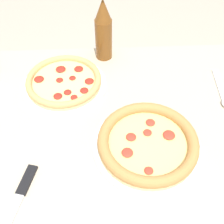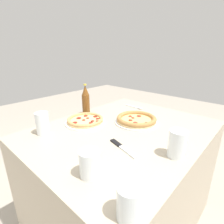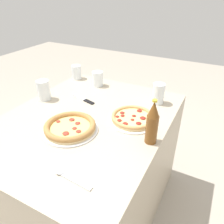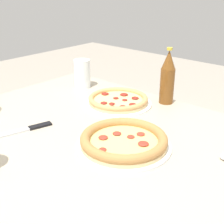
# 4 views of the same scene
# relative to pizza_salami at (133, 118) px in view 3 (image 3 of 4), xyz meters

# --- Properties ---
(ground_plane) EXTENTS (8.00, 8.00, 0.00)m
(ground_plane) POSITION_rel_pizza_salami_xyz_m (0.10, -0.26, -0.80)
(ground_plane) COLOR #A89E8E
(table) EXTENTS (1.16, 0.92, 0.78)m
(table) POSITION_rel_pizza_salami_xyz_m (0.10, -0.26, -0.41)
(table) COLOR #B7A88E
(table) RESTS_ON ground_plane
(pizza_salami) EXTENTS (0.28, 0.28, 0.04)m
(pizza_salami) POSITION_rel_pizza_salami_xyz_m (0.00, 0.00, 0.00)
(pizza_salami) COLOR white
(pizza_salami) RESTS_ON table
(pizza_pepperoni) EXTENTS (0.30, 0.30, 0.04)m
(pizza_pepperoni) POSITION_rel_pizza_salami_xyz_m (0.24, -0.25, 0.00)
(pizza_pepperoni) COLOR silver
(pizza_pepperoni) RESTS_ON table
(glass_lemonade) EXTENTS (0.08, 0.08, 0.13)m
(glass_lemonade) POSITION_rel_pizza_salami_xyz_m (-0.27, 0.06, 0.04)
(glass_lemonade) COLOR white
(glass_lemonade) RESTS_ON table
(glass_iced_tea) EXTENTS (0.08, 0.08, 0.11)m
(glass_iced_tea) POSITION_rel_pizza_salami_xyz_m (-0.38, -0.66, 0.03)
(glass_iced_tea) COLOR white
(glass_iced_tea) RESTS_ON table
(glass_red_wine) EXTENTS (0.08, 0.08, 0.11)m
(glass_red_wine) POSITION_rel_pizza_salami_xyz_m (-0.33, -0.43, 0.03)
(glass_red_wine) COLOR white
(glass_red_wine) RESTS_ON table
(glass_cola) EXTENTS (0.08, 0.08, 0.13)m
(glass_cola) POSITION_rel_pizza_salami_xyz_m (0.03, -0.63, 0.04)
(glass_cola) COLOR white
(glass_cola) RESTS_ON table
(beer_bottle) EXTENTS (0.06, 0.06, 0.23)m
(beer_bottle) POSITION_rel_pizza_salami_xyz_m (0.14, 0.15, 0.09)
(beer_bottle) COLOR brown
(beer_bottle) RESTS_ON table
(knife) EXTENTS (0.08, 0.20, 0.01)m
(knife) POSITION_rel_pizza_salami_xyz_m (-0.09, -0.39, -0.01)
(knife) COLOR black
(knife) RESTS_ON table
(spoon) EXTENTS (0.04, 0.18, 0.01)m
(spoon) POSITION_rel_pizza_salami_xyz_m (0.51, -0.07, -0.01)
(spoon) COLOR silver
(spoon) RESTS_ON table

